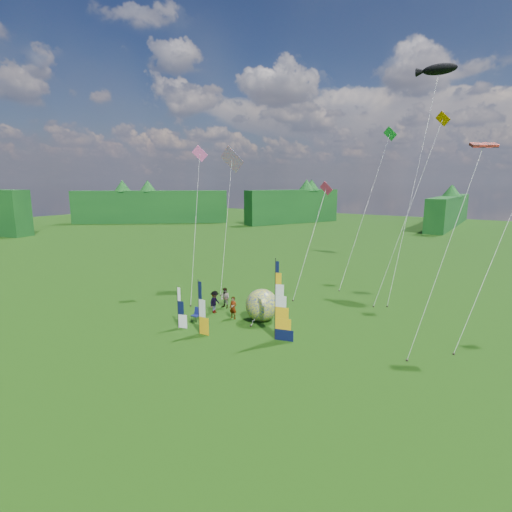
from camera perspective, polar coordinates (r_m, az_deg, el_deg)
The scene contains 19 objects.
ground at distance 26.52m, azimuth -3.05°, elevation -13.35°, with size 220.00×220.00×0.00m, color #24530C.
treeline_ring at distance 25.16m, azimuth -3.14°, elevation -5.00°, with size 210.00×210.00×8.00m, color #154D17, non-canonical shape.
feather_banner_main at distance 27.29m, azimuth 2.75°, elevation -6.43°, with size 1.48×0.10×5.54m, color black, non-canonical shape.
side_banner_left at distance 28.83m, azimuth -8.18°, elevation -7.32°, with size 1.07×0.10×3.88m, color gold, non-canonical shape.
side_banner_far at distance 30.37m, azimuth -11.11°, elevation -7.24°, with size 0.93×0.10×3.11m, color white, non-canonical shape.
bol_inflatable at distance 31.29m, azimuth 0.83°, elevation -7.04°, with size 2.55×2.55×2.55m, color navy.
spectator_a at distance 31.95m, azimuth -3.28°, elevation -7.39°, with size 0.65×0.43×1.79m, color #66594C.
spectator_b at distance 34.58m, azimuth -4.44°, elevation -6.01°, with size 0.86×0.42×1.77m, color #66594C.
spectator_c at distance 33.39m, azimuth -5.92°, elevation -6.54°, with size 1.22×0.45×1.89m, color #66594C.
spectator_d at distance 33.32m, azimuth 0.59°, elevation -6.72°, with size 0.97×0.40×1.66m, color #66594C.
camp_chair at distance 31.79m, azimuth -8.61°, elevation -8.27°, with size 0.62×0.62×1.08m, color #0F154B, non-canonical shape.
kite_whale at distance 40.84m, azimuth 21.88°, elevation 11.29°, with size 4.12×15.13×23.54m, color black, non-canonical shape.
kite_rainbow_delta at distance 39.94m, azimuth -4.26°, elevation 6.19°, with size 7.32×10.23×15.38m, color #ED5024, non-canonical shape.
kite_parafoil at distance 27.72m, azimuth 25.72°, elevation 2.46°, with size 5.60×9.67×14.68m, color red, non-canonical shape.
small_kite_red at distance 39.09m, azimuth 7.83°, elevation 3.01°, with size 2.97×10.23×11.30m, color #E33059, non-canonical shape.
small_kite_orange at distance 38.00m, azimuth 21.05°, elevation 6.85°, with size 5.44×9.54×17.46m, color orange, non-canonical shape.
small_kite_yellow at distance 31.04m, azimuth 30.68°, elevation 0.16°, with size 4.84×10.30×11.86m, color yellow, non-canonical shape.
small_kite_pink at distance 37.36m, azimuth -8.67°, elevation 5.31°, with size 6.07×8.26×14.76m, color #FF5AB2, non-canonical shape.
small_kite_green at distance 44.22m, azimuth 15.52°, elevation 7.58°, with size 3.83×13.48×17.41m, color green, non-canonical shape.
Camera 1 is at (14.49, -19.42, 10.78)m, focal length 28.00 mm.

